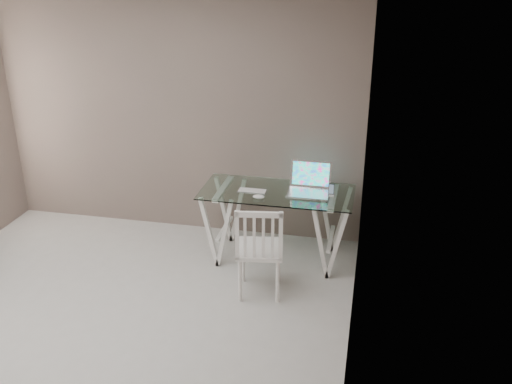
# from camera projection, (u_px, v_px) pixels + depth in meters

# --- Properties ---
(room) EXTENTS (4.50, 4.52, 2.71)m
(room) POSITION_uv_depth(u_px,v_px,m) (59.00, 141.00, 3.94)
(room) COLOR #B2B0AB
(room) RESTS_ON ground
(desk) EXTENTS (1.50, 0.70, 0.75)m
(desk) POSITION_uv_depth(u_px,v_px,m) (277.00, 224.00, 5.75)
(desk) COLOR silver
(desk) RESTS_ON ground
(chair) EXTENTS (0.47, 0.47, 0.91)m
(chair) POSITION_uv_depth(u_px,v_px,m) (259.00, 248.00, 5.06)
(chair) COLOR white
(chair) RESTS_ON ground
(laptop) EXTENTS (0.40, 0.36, 0.28)m
(laptop) POSITION_uv_depth(u_px,v_px,m) (309.00, 185.00, 5.59)
(laptop) COLOR silver
(laptop) RESTS_ON desk
(keyboard) EXTENTS (0.29, 0.12, 0.01)m
(keyboard) POSITION_uv_depth(u_px,v_px,m) (252.00, 191.00, 5.61)
(keyboard) COLOR silver
(keyboard) RESTS_ON desk
(mouse) EXTENTS (0.11, 0.07, 0.04)m
(mouse) POSITION_uv_depth(u_px,v_px,m) (259.00, 197.00, 5.44)
(mouse) COLOR white
(mouse) RESTS_ON desk
(phone_dock) EXTENTS (0.06, 0.06, 0.12)m
(phone_dock) POSITION_uv_depth(u_px,v_px,m) (331.00, 192.00, 5.50)
(phone_dock) COLOR white
(phone_dock) RESTS_ON desk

